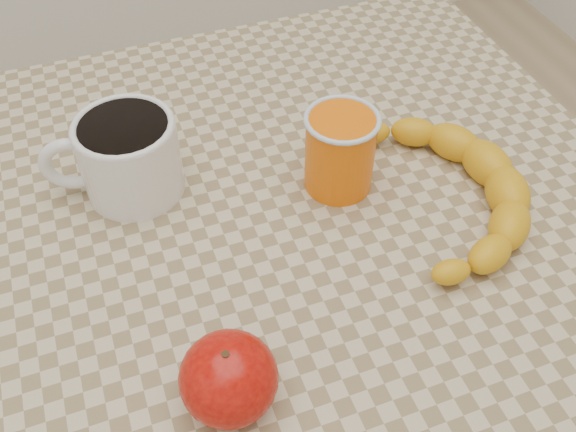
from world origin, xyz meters
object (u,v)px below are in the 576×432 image
object	(u,v)px
coffee_mug	(126,154)
orange_juice_glass	(340,150)
apple	(229,378)
table	(288,278)
banana	(449,189)

from	to	relation	value
coffee_mug	orange_juice_glass	bearing A→B (deg)	-18.33
apple	orange_juice_glass	bearing A→B (deg)	48.30
table	banana	bearing A→B (deg)	-8.33
table	orange_juice_glass	distance (m)	0.16
coffee_mug	apple	xyz separation A→B (m)	(0.03, -0.28, -0.01)
coffee_mug	apple	bearing A→B (deg)	-84.34
banana	orange_juice_glass	bearing A→B (deg)	159.25
apple	table	bearing A→B (deg)	55.94
table	coffee_mug	size ratio (longest dim) A/B	5.07
apple	banana	xyz separation A→B (m)	(0.29, 0.14, -0.01)
banana	apple	bearing A→B (deg)	-138.65
orange_juice_glass	apple	xyz separation A→B (m)	(-0.19, -0.21, -0.01)
coffee_mug	orange_juice_glass	size ratio (longest dim) A/B	1.68
coffee_mug	orange_juice_glass	world-z (taller)	orange_juice_glass
table	banana	xyz separation A→B (m)	(0.17, -0.03, 0.11)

